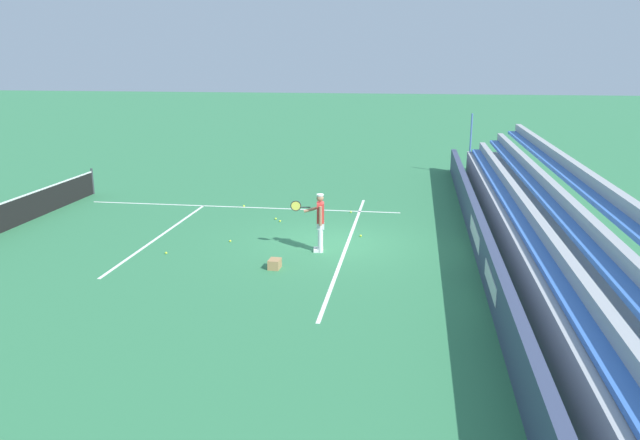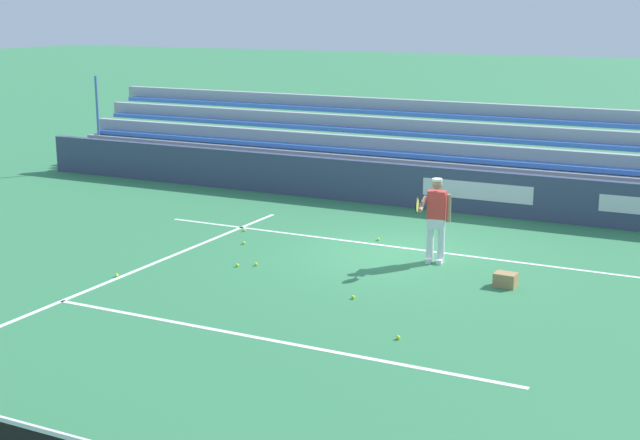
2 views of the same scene
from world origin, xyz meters
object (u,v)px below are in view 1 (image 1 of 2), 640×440
Objects in this scene: ball_box_cardboard at (275,264)px; tennis_net at (10,214)px; tennis_ball_far_right at (351,212)px; tennis_player at (319,222)px; tennis_ball_midcourt at (276,219)px; tennis_ball_toward_net at (280,221)px; tennis_ball_far_left at (361,236)px; tennis_ball_by_box at (230,241)px; tennis_ball_on_baseline at (166,253)px; tennis_ball_near_player at (322,215)px; tennis_ball_stray_back at (244,206)px.

tennis_net is at bearing 74.65° from ball_box_cardboard.
tennis_player is at bearing 174.67° from tennis_ball_far_right.
tennis_ball_far_right is at bearing -5.33° from tennis_player.
tennis_ball_toward_net is (-0.30, -0.22, 0.00)m from tennis_ball_midcourt.
tennis_ball_far_left is 1.00× the size of tennis_ball_by_box.
tennis_ball_midcourt and tennis_ball_toward_net have the same top height.
tennis_ball_on_baseline is at bearing 115.85° from tennis_ball_far_left.
tennis_player reaches higher than tennis_ball_near_player.
tennis_net is at bearing 108.16° from tennis_ball_near_player.
tennis_player is at bearing -149.09° from tennis_ball_toward_net.
tennis_net reaches higher than tennis_ball_by_box.
tennis_ball_near_player is (0.79, -1.54, 0.00)m from tennis_ball_midcourt.
tennis_ball_by_box is (0.50, 2.86, -0.86)m from tennis_player.
tennis_net is (-0.78, 11.57, 0.46)m from tennis_ball_far_left.
ball_box_cardboard is 7.33m from tennis_ball_stray_back.
ball_box_cardboard reaches higher than tennis_ball_far_left.
tennis_player is 6.34m from tennis_ball_stray_back.
tennis_ball_by_box and tennis_ball_far_right have the same top height.
ball_box_cardboard reaches higher than tennis_ball_near_player.
tennis_net is (0.41, 7.64, 0.46)m from tennis_ball_by_box.
tennis_ball_midcourt and tennis_ball_on_baseline have the same top height.
tennis_ball_on_baseline is at bearing -106.74° from tennis_net.
ball_box_cardboard is 6.63m from tennis_ball_far_right.
tennis_ball_by_box is at bearing 164.64° from tennis_ball_midcourt.
ball_box_cardboard is at bearing 149.10° from tennis_ball_far_left.
tennis_player is 4.29× the size of ball_box_cardboard.
tennis_net is (0.90, 10.50, -0.40)m from tennis_player.
tennis_ball_far_right is (1.67, -2.29, 0.00)m from tennis_ball_toward_net.
tennis_ball_midcourt is at bearing 61.50° from tennis_ball_far_left.
tennis_player is 25.98× the size of tennis_ball_stray_back.
tennis_ball_by_box is at bearing -45.84° from tennis_ball_on_baseline.
ball_box_cardboard is 6.06× the size of tennis_ball_by_box.
tennis_ball_on_baseline and tennis_ball_toward_net have the same top height.
tennis_ball_near_player is at bearing 7.29° from tennis_player.
ball_box_cardboard reaches higher than tennis_ball_on_baseline.
tennis_ball_far_left is 3.14m from tennis_ball_far_right.
tennis_ball_toward_net is (4.04, -2.50, 0.00)m from tennis_ball_on_baseline.
tennis_net is at bearing 121.54° from tennis_ball_stray_back.
tennis_ball_near_player is 1.14m from tennis_ball_far_right.
tennis_ball_midcourt is 1.00× the size of tennis_ball_by_box.
tennis_ball_far_right is at bearing -59.20° from tennis_ball_near_player.
tennis_player is 10.55m from tennis_net.
tennis_ball_by_box is (-2.89, 0.79, 0.00)m from tennis_ball_midcourt.
tennis_ball_far_left is 2.97m from tennis_ball_near_player.
tennis_ball_midcourt is 1.00× the size of tennis_ball_near_player.
tennis_ball_stray_back is 1.00× the size of tennis_ball_on_baseline.
tennis_ball_toward_net is at bearing -143.33° from tennis_ball_midcourt.
tennis_ball_stray_back is 1.00× the size of tennis_ball_midcourt.
tennis_ball_by_box is (-1.18, 3.94, 0.00)m from tennis_ball_far_left.
tennis_ball_midcourt is 8.80m from tennis_net.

